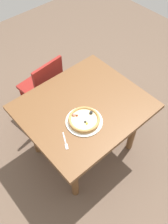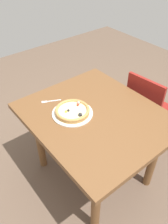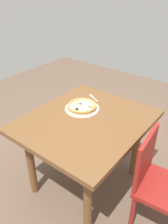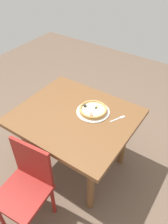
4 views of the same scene
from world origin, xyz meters
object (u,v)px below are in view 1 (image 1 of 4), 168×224
plate (84,121)px  dining_table (84,113)px  pizza (84,119)px  chair_near (44,86)px  fork (65,142)px

plate → dining_table: bearing=-130.7°
dining_table → pizza: size_ratio=4.11×
chair_near → plate: (0.13, 0.84, 0.29)m
dining_table → chair_near: (-0.01, -0.70, -0.18)m
chair_near → plate: size_ratio=2.70×
chair_near → fork: chair_near is taller
plate → pizza: (-0.00, -0.00, 0.03)m
chair_near → pizza: (0.12, 0.83, 0.32)m
pizza → fork: size_ratio=1.76×
dining_table → fork: bearing=27.6°
dining_table → chair_near: 0.72m
dining_table → fork: size_ratio=7.23×
pizza → chair_near: bearing=-98.5°
plate → pizza: bearing=-113.7°
dining_table → plate: plate is taller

